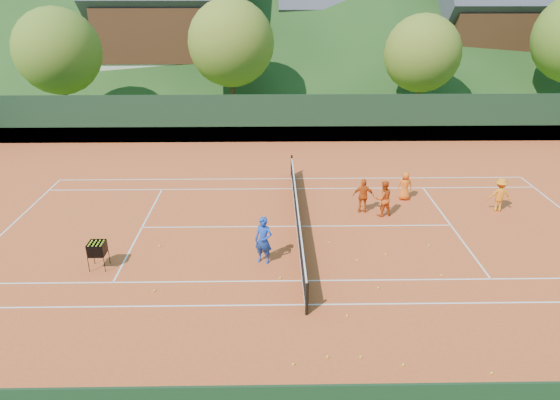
{
  "coord_description": "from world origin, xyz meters",
  "views": [
    {
      "loc": [
        -1.02,
        -18.46,
        9.26
      ],
      "look_at": [
        -0.71,
        0.0,
        1.21
      ],
      "focal_mm": 32.0,
      "sensor_mm": 36.0,
      "label": 1
    }
  ],
  "objects_px": {
    "chalet_left": "(173,26)",
    "chalet_mid": "(341,30)",
    "student_c": "(405,186)",
    "student_b": "(363,196)",
    "coach": "(264,240)",
    "student_d": "(499,195)",
    "student_a": "(383,198)",
    "chalet_right": "(497,30)",
    "tennis_net": "(297,215)",
    "ball_hopper": "(97,249)"
  },
  "relations": [
    {
      "from": "ball_hopper",
      "to": "chalet_mid",
      "type": "xyz_separation_m",
      "value": [
        13.13,
        37.15,
        4.22
      ]
    },
    {
      "from": "student_c",
      "to": "student_b",
      "type": "bearing_deg",
      "value": 36.36
    },
    {
      "from": "chalet_left",
      "to": "chalet_mid",
      "type": "xyz_separation_m",
      "value": [
        16.0,
        4.0,
        -0.66
      ]
    },
    {
      "from": "student_d",
      "to": "chalet_mid",
      "type": "bearing_deg",
      "value": -80.92
    },
    {
      "from": "tennis_net",
      "to": "student_c",
      "type": "bearing_deg",
      "value": 28.15
    },
    {
      "from": "student_a",
      "to": "ball_hopper",
      "type": "distance_m",
      "value": 11.62
    },
    {
      "from": "student_d",
      "to": "tennis_net",
      "type": "height_order",
      "value": "student_d"
    },
    {
      "from": "student_d",
      "to": "student_b",
      "type": "bearing_deg",
      "value": 4.49
    },
    {
      "from": "student_b",
      "to": "ball_hopper",
      "type": "distance_m",
      "value": 11.02
    },
    {
      "from": "chalet_left",
      "to": "chalet_mid",
      "type": "distance_m",
      "value": 16.51
    },
    {
      "from": "chalet_left",
      "to": "coach",
      "type": "bearing_deg",
      "value": -75.23
    },
    {
      "from": "student_b",
      "to": "tennis_net",
      "type": "height_order",
      "value": "student_b"
    },
    {
      "from": "coach",
      "to": "student_a",
      "type": "relative_size",
      "value": 1.11
    },
    {
      "from": "student_a",
      "to": "chalet_left",
      "type": "xyz_separation_m",
      "value": [
        -13.73,
        28.99,
        4.83
      ]
    },
    {
      "from": "student_a",
      "to": "student_b",
      "type": "height_order",
      "value": "student_a"
    },
    {
      "from": "ball_hopper",
      "to": "student_c",
      "type": "bearing_deg",
      "value": 25.65
    },
    {
      "from": "student_a",
      "to": "chalet_left",
      "type": "relative_size",
      "value": 0.12
    },
    {
      "from": "student_d",
      "to": "chalet_mid",
      "type": "xyz_separation_m",
      "value": [
        -2.9,
        32.6,
        4.21
      ]
    },
    {
      "from": "student_b",
      "to": "student_a",
      "type": "bearing_deg",
      "value": 164.39
    },
    {
      "from": "tennis_net",
      "to": "chalet_right",
      "type": "height_order",
      "value": "chalet_right"
    },
    {
      "from": "student_c",
      "to": "chalet_left",
      "type": "relative_size",
      "value": 0.1
    },
    {
      "from": "student_c",
      "to": "chalet_right",
      "type": "height_order",
      "value": "chalet_right"
    },
    {
      "from": "student_a",
      "to": "student_c",
      "type": "xyz_separation_m",
      "value": [
        1.37,
        1.72,
        -0.12
      ]
    },
    {
      "from": "coach",
      "to": "chalet_mid",
      "type": "height_order",
      "value": "chalet_mid"
    },
    {
      "from": "chalet_mid",
      "to": "student_a",
      "type": "bearing_deg",
      "value": -93.94
    },
    {
      "from": "coach",
      "to": "student_c",
      "type": "relative_size",
      "value": 1.3
    },
    {
      "from": "student_c",
      "to": "chalet_left",
      "type": "bearing_deg",
      "value": -57.2
    },
    {
      "from": "coach",
      "to": "chalet_mid",
      "type": "relative_size",
      "value": 0.14
    },
    {
      "from": "student_c",
      "to": "tennis_net",
      "type": "bearing_deg",
      "value": 31.99
    },
    {
      "from": "student_c",
      "to": "ball_hopper",
      "type": "relative_size",
      "value": 1.36
    },
    {
      "from": "student_b",
      "to": "coach",
      "type": "bearing_deg",
      "value": 52.05
    },
    {
      "from": "tennis_net",
      "to": "ball_hopper",
      "type": "xyz_separation_m",
      "value": [
        -7.13,
        -3.15,
        0.25
      ]
    },
    {
      "from": "student_a",
      "to": "ball_hopper",
      "type": "height_order",
      "value": "student_a"
    },
    {
      "from": "coach",
      "to": "chalet_right",
      "type": "bearing_deg",
      "value": 78.0
    },
    {
      "from": "coach",
      "to": "chalet_mid",
      "type": "distance_m",
      "value": 37.8
    },
    {
      "from": "tennis_net",
      "to": "chalet_left",
      "type": "height_order",
      "value": "chalet_left"
    },
    {
      "from": "student_b",
      "to": "student_d",
      "type": "height_order",
      "value": "student_b"
    },
    {
      "from": "student_b",
      "to": "student_d",
      "type": "relative_size",
      "value": 1.02
    },
    {
      "from": "coach",
      "to": "tennis_net",
      "type": "bearing_deg",
      "value": 85.82
    },
    {
      "from": "student_b",
      "to": "chalet_mid",
      "type": "xyz_separation_m",
      "value": [
        3.07,
        32.65,
        4.19
      ]
    },
    {
      "from": "student_a",
      "to": "chalet_left",
      "type": "height_order",
      "value": "chalet_left"
    },
    {
      "from": "coach",
      "to": "student_c",
      "type": "distance_m",
      "value": 8.52
    },
    {
      "from": "chalet_left",
      "to": "ball_hopper",
      "type": "bearing_deg",
      "value": -85.05
    },
    {
      "from": "tennis_net",
      "to": "chalet_mid",
      "type": "bearing_deg",
      "value": 79.99
    },
    {
      "from": "tennis_net",
      "to": "chalet_mid",
      "type": "distance_m",
      "value": 34.81
    },
    {
      "from": "ball_hopper",
      "to": "chalet_left",
      "type": "bearing_deg",
      "value": 94.95
    },
    {
      "from": "student_d",
      "to": "chalet_right",
      "type": "bearing_deg",
      "value": -107.21
    },
    {
      "from": "student_d",
      "to": "ball_hopper",
      "type": "height_order",
      "value": "student_d"
    },
    {
      "from": "chalet_left",
      "to": "student_a",
      "type": "bearing_deg",
      "value": -64.67
    },
    {
      "from": "coach",
      "to": "student_b",
      "type": "distance_m",
      "value": 5.99
    }
  ]
}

